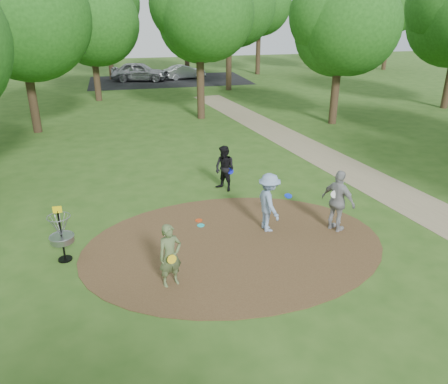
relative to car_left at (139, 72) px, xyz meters
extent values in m
plane|color=#2D5119|center=(0.61, -30.23, -0.83)|extent=(100.00, 100.00, 0.00)
cylinder|color=#47301C|center=(0.61, -30.23, -0.82)|extent=(8.40, 8.40, 0.02)
cube|color=#8C7A5B|center=(7.11, -28.23, -0.82)|extent=(7.55, 39.89, 0.01)
cube|color=black|center=(2.61, -0.23, -0.82)|extent=(14.00, 8.00, 0.01)
imported|color=#57693D|center=(-1.33, -31.69, -0.04)|extent=(0.66, 0.54, 1.57)
cylinder|color=yellow|center=(-1.32, -31.92, 0.00)|extent=(0.22, 0.09, 0.22)
imported|color=#8099BF|center=(1.80, -29.61, 0.06)|extent=(0.73, 1.18, 1.77)
cylinder|color=#0C2ED1|center=(2.40, -29.60, 0.20)|extent=(0.24, 0.24, 0.08)
imported|color=black|center=(1.30, -26.34, -0.01)|extent=(0.97, 1.01, 1.64)
cylinder|color=#0C12D7|center=(1.50, -26.39, -0.10)|extent=(0.22, 0.07, 0.22)
imported|color=#979799|center=(3.74, -30.10, 0.10)|extent=(0.91, 1.18, 1.86)
cylinder|color=white|center=(3.58, -30.15, 0.36)|extent=(0.23, 0.11, 0.22)
cylinder|color=#18C0C2|center=(-0.08, -28.92, -0.80)|extent=(0.22, 0.22, 0.02)
cylinder|color=red|center=(-0.08, -28.57, -0.80)|extent=(0.22, 0.22, 0.02)
imported|color=#94959B|center=(0.00, 0.00, 0.00)|extent=(5.18, 3.01, 1.66)
imported|color=#9C9DA3|center=(4.12, 0.30, -0.21)|extent=(3.96, 2.18, 1.24)
cylinder|color=black|center=(-3.89, -29.93, -0.15)|extent=(0.05, 0.05, 1.35)
cylinder|color=black|center=(-3.89, -29.93, -0.81)|extent=(0.36, 0.36, 0.04)
cylinder|color=gray|center=(-3.89, -29.93, -0.21)|extent=(0.60, 0.60, 0.16)
torus|color=gray|center=(-3.89, -29.93, -0.13)|extent=(0.63, 0.63, 0.03)
torus|color=gray|center=(-3.89, -29.93, 0.42)|extent=(0.58, 0.58, 0.02)
cube|color=yellow|center=(-3.89, -29.93, 0.62)|extent=(0.22, 0.02, 0.18)
cylinder|color=#332316|center=(-6.39, -16.23, 1.07)|extent=(0.44, 0.44, 3.80)
sphere|color=#1D4D14|center=(-6.39, -16.23, 4.63)|extent=(6.04, 6.04, 6.04)
cylinder|color=#332316|center=(2.61, -15.23, 1.26)|extent=(0.44, 0.44, 4.18)
sphere|color=#1D4D14|center=(2.61, -15.23, 4.75)|extent=(5.09, 5.09, 5.09)
cylinder|color=#332316|center=(9.61, -18.23, 0.98)|extent=(0.44, 0.44, 3.61)
sphere|color=#1D4D14|center=(9.61, -18.23, 4.19)|extent=(5.10, 5.10, 5.10)
cylinder|color=#332316|center=(-3.39, -8.23, 0.88)|extent=(0.44, 0.44, 3.42)
sphere|color=#1D4D14|center=(-3.39, -8.23, 4.13)|extent=(5.59, 5.59, 5.59)
cylinder|color=#332316|center=(6.61, -6.23, 1.36)|extent=(0.44, 0.44, 4.37)
sphere|color=#1D4D14|center=(6.61, -6.23, 5.20)|extent=(6.03, 6.03, 6.03)
camera|label=1|loc=(-2.20, -40.45, 5.26)|focal=35.00mm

